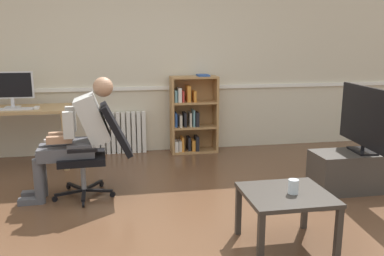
# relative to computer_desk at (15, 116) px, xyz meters

# --- Properties ---
(ground_plane) EXTENTS (18.00, 18.00, 0.00)m
(ground_plane) POSITION_rel_computer_desk_xyz_m (1.88, -2.15, -0.65)
(ground_plane) COLOR brown
(back_wall) EXTENTS (12.00, 0.13, 2.70)m
(back_wall) POSITION_rel_computer_desk_xyz_m (1.88, 0.50, 0.69)
(back_wall) COLOR beige
(back_wall) RESTS_ON ground_plane
(computer_desk) EXTENTS (1.33, 0.65, 0.76)m
(computer_desk) POSITION_rel_computer_desk_xyz_m (0.00, 0.00, 0.00)
(computer_desk) COLOR tan
(computer_desk) RESTS_ON ground_plane
(imac_monitor) EXTENTS (0.54, 0.14, 0.45)m
(imac_monitor) POSITION_rel_computer_desk_xyz_m (-0.03, 0.08, 0.36)
(imac_monitor) COLOR silver
(imac_monitor) RESTS_ON computer_desk
(keyboard) EXTENTS (0.43, 0.12, 0.02)m
(keyboard) POSITION_rel_computer_desk_xyz_m (0.05, -0.14, 0.11)
(keyboard) COLOR silver
(keyboard) RESTS_ON computer_desk
(computer_mouse) EXTENTS (0.06, 0.10, 0.03)m
(computer_mouse) POSITION_rel_computer_desk_xyz_m (0.30, -0.12, 0.12)
(computer_mouse) COLOR white
(computer_mouse) RESTS_ON computer_desk
(bookshelf) EXTENTS (0.67, 0.29, 1.12)m
(bookshelf) POSITION_rel_computer_desk_xyz_m (2.31, 0.29, -0.13)
(bookshelf) COLOR #AD7F4C
(bookshelf) RESTS_ON ground_plane
(radiator) EXTENTS (0.71, 0.08, 0.60)m
(radiator) POSITION_rel_computer_desk_xyz_m (1.31, 0.39, -0.36)
(radiator) COLOR white
(radiator) RESTS_ON ground_plane
(office_chair) EXTENTS (0.82, 0.62, 0.96)m
(office_chair) POSITION_rel_computer_desk_xyz_m (1.07, -1.20, -0.13)
(office_chair) COLOR black
(office_chair) RESTS_ON ground_plane
(person_seated) EXTENTS (0.97, 0.40, 1.23)m
(person_seated) POSITION_rel_computer_desk_xyz_m (0.87, -1.21, 0.00)
(person_seated) COLOR #4C4C51
(person_seated) RESTS_ON ground_plane
(tv_stand) EXTENTS (1.06, 0.42, 0.42)m
(tv_stand) POSITION_rel_computer_desk_xyz_m (3.83, -1.54, -0.44)
(tv_stand) COLOR #3D3833
(tv_stand) RESTS_ON ground_plane
(tv_screen) EXTENTS (0.23, 1.02, 0.69)m
(tv_screen) POSITION_rel_computer_desk_xyz_m (3.84, -1.54, 0.13)
(tv_screen) COLOR black
(tv_screen) RESTS_ON tv_stand
(coffee_table) EXTENTS (0.65, 0.60, 0.45)m
(coffee_table) POSITION_rel_computer_desk_xyz_m (2.53, -2.57, -0.27)
(coffee_table) COLOR #332D28
(coffee_table) RESTS_ON ground_plane
(drinking_glass) EXTENTS (0.08, 0.08, 0.11)m
(drinking_glass) POSITION_rel_computer_desk_xyz_m (2.57, -2.59, -0.15)
(drinking_glass) COLOR silver
(drinking_glass) RESTS_ON coffee_table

